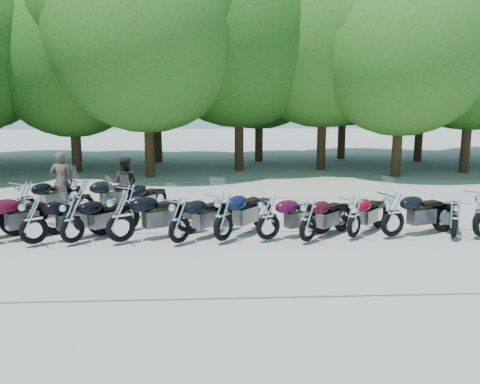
{
  "coord_description": "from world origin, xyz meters",
  "views": [
    {
      "loc": [
        -0.66,
        -11.62,
        3.59
      ],
      "look_at": [
        0.0,
        1.5,
        1.1
      ],
      "focal_mm": 38.0,
      "sensor_mm": 36.0,
      "label": 1
    }
  ],
  "objects_px": {
    "motorcycle_15": "(82,197)",
    "motorcycle_16": "(129,201)",
    "motorcycle_8": "(308,219)",
    "motorcycle_5": "(179,219)",
    "motorcycle_2": "(33,220)",
    "motorcycle_3": "(72,220)",
    "motorcycle_7": "(268,217)",
    "rider_1": "(125,183)",
    "motorcycle_4": "(120,216)",
    "motorcycle_11": "(455,218)",
    "motorcycle_14": "(26,199)",
    "motorcycle_6": "(223,216)",
    "motorcycle_10": "(393,213)",
    "motorcycle_9": "(354,216)",
    "rider_0": "(62,181)"
  },
  "relations": [
    {
      "from": "motorcycle_15",
      "to": "motorcycle_16",
      "type": "xyz_separation_m",
      "value": [
        1.35,
        0.0,
        -0.13
      ]
    },
    {
      "from": "motorcycle_8",
      "to": "motorcycle_5",
      "type": "bearing_deg",
      "value": 44.86
    },
    {
      "from": "motorcycle_2",
      "to": "motorcycle_16",
      "type": "height_order",
      "value": "motorcycle_2"
    },
    {
      "from": "motorcycle_3",
      "to": "motorcycle_7",
      "type": "relative_size",
      "value": 1.0
    },
    {
      "from": "rider_1",
      "to": "motorcycle_3",
      "type": "bearing_deg",
      "value": 94.54
    },
    {
      "from": "motorcycle_2",
      "to": "motorcycle_3",
      "type": "xyz_separation_m",
      "value": [
        0.9,
        0.06,
        -0.03
      ]
    },
    {
      "from": "motorcycle_4",
      "to": "motorcycle_8",
      "type": "height_order",
      "value": "motorcycle_4"
    },
    {
      "from": "motorcycle_2",
      "to": "motorcycle_4",
      "type": "xyz_separation_m",
      "value": [
        2.06,
        0.06,
        0.05
      ]
    },
    {
      "from": "motorcycle_11",
      "to": "motorcycle_14",
      "type": "distance_m",
      "value": 11.76
    },
    {
      "from": "motorcycle_7",
      "to": "motorcycle_14",
      "type": "relative_size",
      "value": 0.98
    },
    {
      "from": "motorcycle_3",
      "to": "motorcycle_6",
      "type": "height_order",
      "value": "motorcycle_6"
    },
    {
      "from": "motorcycle_3",
      "to": "motorcycle_14",
      "type": "distance_m",
      "value": 3.23
    },
    {
      "from": "motorcycle_11",
      "to": "motorcycle_15",
      "type": "distance_m",
      "value": 10.21
    },
    {
      "from": "motorcycle_10",
      "to": "motorcycle_11",
      "type": "relative_size",
      "value": 1.17
    },
    {
      "from": "motorcycle_9",
      "to": "motorcycle_16",
      "type": "height_order",
      "value": "motorcycle_9"
    },
    {
      "from": "motorcycle_9",
      "to": "rider_0",
      "type": "relative_size",
      "value": 1.17
    },
    {
      "from": "motorcycle_8",
      "to": "rider_0",
      "type": "distance_m",
      "value": 8.3
    },
    {
      "from": "motorcycle_7",
      "to": "motorcycle_9",
      "type": "height_order",
      "value": "motorcycle_7"
    },
    {
      "from": "motorcycle_2",
      "to": "motorcycle_15",
      "type": "distance_m",
      "value": 2.69
    },
    {
      "from": "motorcycle_6",
      "to": "motorcycle_9",
      "type": "relative_size",
      "value": 1.14
    },
    {
      "from": "motorcycle_16",
      "to": "motorcycle_7",
      "type": "bearing_deg",
      "value": 177.1
    },
    {
      "from": "motorcycle_2",
      "to": "motorcycle_7",
      "type": "relative_size",
      "value": 1.04
    },
    {
      "from": "motorcycle_6",
      "to": "motorcycle_7",
      "type": "bearing_deg",
      "value": -139.62
    },
    {
      "from": "rider_0",
      "to": "motorcycle_9",
      "type": "bearing_deg",
      "value": 152.32
    },
    {
      "from": "motorcycle_5",
      "to": "motorcycle_8",
      "type": "height_order",
      "value": "motorcycle_5"
    },
    {
      "from": "motorcycle_9",
      "to": "motorcycle_14",
      "type": "distance_m",
      "value": 9.28
    },
    {
      "from": "motorcycle_5",
      "to": "rider_1",
      "type": "height_order",
      "value": "rider_1"
    },
    {
      "from": "motorcycle_5",
      "to": "motorcycle_15",
      "type": "bearing_deg",
      "value": 1.12
    },
    {
      "from": "motorcycle_7",
      "to": "motorcycle_14",
      "type": "distance_m",
      "value": 7.23
    },
    {
      "from": "motorcycle_14",
      "to": "motorcycle_16",
      "type": "xyz_separation_m",
      "value": [
        2.96,
        0.04,
        -0.09
      ]
    },
    {
      "from": "motorcycle_16",
      "to": "motorcycle_10",
      "type": "bearing_deg",
      "value": -168.4
    },
    {
      "from": "motorcycle_7",
      "to": "motorcycle_11",
      "type": "distance_m",
      "value": 4.7
    },
    {
      "from": "motorcycle_4",
      "to": "motorcycle_11",
      "type": "bearing_deg",
      "value": -119.83
    },
    {
      "from": "motorcycle_9",
      "to": "motorcycle_14",
      "type": "relative_size",
      "value": 0.93
    },
    {
      "from": "motorcycle_8",
      "to": "rider_0",
      "type": "xyz_separation_m",
      "value": [
        -7.15,
        4.21,
        0.3
      ]
    },
    {
      "from": "motorcycle_14",
      "to": "rider_0",
      "type": "relative_size",
      "value": 1.26
    },
    {
      "from": "motorcycle_5",
      "to": "motorcycle_10",
      "type": "height_order",
      "value": "motorcycle_10"
    },
    {
      "from": "motorcycle_7",
      "to": "motorcycle_4",
      "type": "bearing_deg",
      "value": 65.5
    },
    {
      "from": "motorcycle_8",
      "to": "motorcycle_10",
      "type": "bearing_deg",
      "value": -126.69
    },
    {
      "from": "motorcycle_6",
      "to": "rider_1",
      "type": "xyz_separation_m",
      "value": [
        -3.06,
        3.99,
        0.15
      ]
    },
    {
      "from": "rider_1",
      "to": "motorcycle_2",
      "type": "bearing_deg",
      "value": 82.79
    },
    {
      "from": "rider_1",
      "to": "motorcycle_15",
      "type": "bearing_deg",
      "value": 67.73
    },
    {
      "from": "motorcycle_9",
      "to": "motorcycle_14",
      "type": "bearing_deg",
      "value": 26.21
    },
    {
      "from": "motorcycle_2",
      "to": "motorcycle_11",
      "type": "xyz_separation_m",
      "value": [
        10.38,
        0.06,
        -0.09
      ]
    },
    {
      "from": "motorcycle_5",
      "to": "motorcycle_15",
      "type": "xyz_separation_m",
      "value": [
        -2.99,
        2.71,
        0.04
      ]
    },
    {
      "from": "motorcycle_16",
      "to": "rider_0",
      "type": "bearing_deg",
      "value": -1.65
    },
    {
      "from": "motorcycle_2",
      "to": "motorcycle_16",
      "type": "distance_m",
      "value": 3.22
    },
    {
      "from": "motorcycle_3",
      "to": "motorcycle_4",
      "type": "relative_size",
      "value": 0.9
    },
    {
      "from": "motorcycle_11",
      "to": "motorcycle_14",
      "type": "xyz_separation_m",
      "value": [
        -11.48,
        2.54,
        0.08
      ]
    },
    {
      "from": "motorcycle_2",
      "to": "motorcycle_3",
      "type": "height_order",
      "value": "motorcycle_2"
    }
  ]
}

